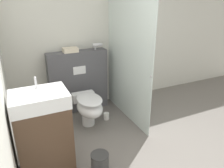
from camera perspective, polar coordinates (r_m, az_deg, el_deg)
wall_back at (r=4.04m, az=-6.66°, el=11.26°), size 8.00×0.06×2.50m
partition_panel at (r=4.00m, az=-8.76°, el=0.67°), size 1.05×0.22×1.11m
shower_glass at (r=3.59m, az=4.01°, el=6.01°), size 0.04×1.45×2.01m
toilet at (r=3.53m, az=-6.08°, el=-6.06°), size 0.38×0.67×0.52m
sink_vanity at (r=2.72m, az=-17.42°, el=-12.04°), size 0.61×0.47×1.17m
hair_drier at (r=3.90m, az=-3.84°, el=10.13°), size 0.20×0.06×0.11m
folded_towel at (r=3.78m, az=-10.83°, el=8.74°), size 0.24×0.17×0.07m
spare_toilet_roll at (r=3.82m, az=-1.49°, el=-8.38°), size 0.10×0.10×0.12m
waste_bin at (r=2.74m, az=-3.16°, el=-20.33°), size 0.21×0.21×0.30m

